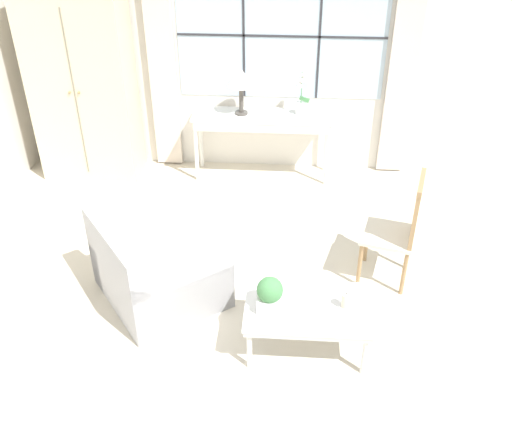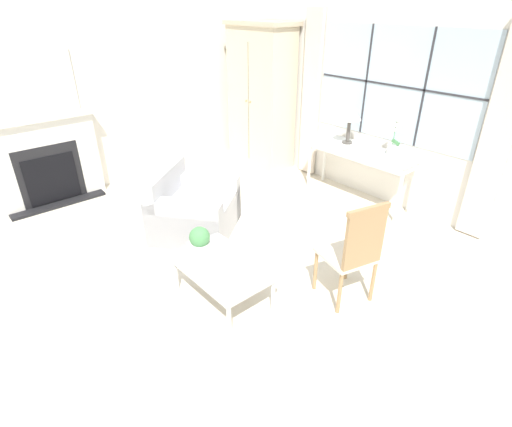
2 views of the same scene
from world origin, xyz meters
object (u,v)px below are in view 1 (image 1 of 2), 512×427
(console_table, at_px, (262,122))
(table_lamp, at_px, (241,79))
(potted_plant_small, at_px, (270,294))
(potted_orchid, at_px, (301,99))
(armoire, at_px, (82,80))
(side_chair_wooden, at_px, (402,225))
(coffee_table, at_px, (308,310))
(pillar_candle, at_px, (346,301))
(armchair_upholstered, at_px, (157,270))

(console_table, height_order, table_lamp, table_lamp)
(potted_plant_small, bearing_deg, potted_orchid, 85.89)
(armoire, distance_m, side_chair_wooden, 3.81)
(potted_orchid, height_order, coffee_table, potted_orchid)
(potted_plant_small, xyz_separation_m, pillar_candle, (0.56, 0.03, -0.07))
(table_lamp, xyz_separation_m, coffee_table, (0.75, -2.74, -0.81))
(console_table, xyz_separation_m, side_chair_wooden, (1.30, -1.86, -0.10))
(table_lamp, bearing_deg, armoire, -178.66)
(armchair_upholstered, xyz_separation_m, side_chair_wooden, (2.06, 0.37, 0.30))
(table_lamp, xyz_separation_m, potted_orchid, (0.66, 0.05, -0.23))
(potted_plant_small, bearing_deg, table_lamp, 99.40)
(potted_orchid, bearing_deg, armchair_upholstered, -117.42)
(armoire, distance_m, table_lamp, 1.76)
(table_lamp, relative_size, potted_plant_small, 1.96)
(potted_orchid, relative_size, potted_plant_small, 1.83)
(console_table, xyz_separation_m, coffee_table, (0.51, -2.74, -0.32))
(armoire, xyz_separation_m, table_lamp, (1.76, 0.04, 0.04))
(table_lamp, xyz_separation_m, pillar_candle, (1.02, -2.74, -0.70))
(table_lamp, bearing_deg, coffee_table, -74.79)
(potted_plant_small, bearing_deg, side_chair_wooden, 40.25)
(potted_orchid, xyz_separation_m, armchair_upholstered, (-1.18, -2.28, -0.66))
(armoire, relative_size, side_chair_wooden, 2.16)
(armchair_upholstered, relative_size, pillar_candle, 9.30)
(table_lamp, relative_size, side_chair_wooden, 0.50)
(armoire, xyz_separation_m, armchair_upholstered, (1.24, -2.19, -0.85))
(table_lamp, relative_size, armchair_upholstered, 0.40)
(table_lamp, bearing_deg, armchair_upholstered, -103.13)
(console_table, height_order, side_chair_wooden, side_chair_wooden)
(armoire, bearing_deg, coffee_table, -47.17)
(pillar_candle, bearing_deg, coffee_table, 179.88)
(potted_plant_small, bearing_deg, armoire, 129.03)
(coffee_table, bearing_deg, armoire, 132.83)
(console_table, height_order, potted_plant_small, console_table)
(coffee_table, distance_m, potted_plant_small, 0.34)
(potted_orchid, height_order, pillar_candle, potted_orchid)
(side_chair_wooden, height_order, potted_plant_small, side_chair_wooden)
(armoire, bearing_deg, pillar_candle, -44.19)
(pillar_candle, bearing_deg, armchair_upholstered, 161.67)
(armoire, relative_size, armchair_upholstered, 1.71)
(potted_orchid, bearing_deg, side_chair_wooden, -65.31)
(armchair_upholstered, bearing_deg, potted_plant_small, -29.05)
(side_chair_wooden, xyz_separation_m, potted_plant_small, (-1.08, -0.92, -0.04))
(console_table, relative_size, side_chair_wooden, 1.51)
(coffee_table, bearing_deg, pillar_candle, -0.12)
(table_lamp, bearing_deg, side_chair_wooden, -50.36)
(console_table, height_order, pillar_candle, console_table)
(console_table, distance_m, armchair_upholstered, 2.39)
(potted_orchid, distance_m, potted_plant_small, 2.86)
(armoire, bearing_deg, table_lamp, 1.34)
(potted_orchid, height_order, armchair_upholstered, potted_orchid)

